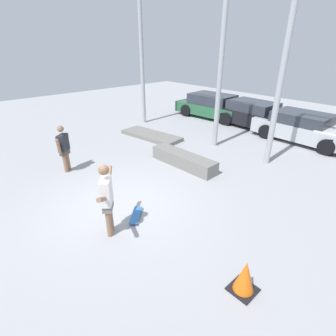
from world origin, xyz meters
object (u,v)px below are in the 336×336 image
Objects in this scene: grind_box at (184,160)px; bystander at (64,147)px; parked_car_green at (213,106)px; parked_car_silver at (303,128)px; parked_car_black at (254,115)px; manual_pad at (151,135)px; skateboarder at (107,197)px; traffic_cone at (245,277)px; skateboard at (136,215)px.

bystander is (-2.42, -3.26, 0.64)m from grind_box.
parked_car_silver is (5.33, -0.35, -0.03)m from parked_car_green.
grind_box is 6.05m from parked_car_silver.
parked_car_silver is (2.68, -0.37, -0.01)m from parked_car_black.
bystander is (0.83, -4.40, 0.80)m from manual_pad.
parked_car_green is at bearing 156.07° from skateboarder.
bystander reaches higher than traffic_cone.
bystander is at bearing -130.56° from skateboard.
bystander reaches higher than parked_car_silver.
skateboarder is 3.93m from bystander.
parked_car_black is 6.60× the size of traffic_cone.
skateboard is at bearing -66.34° from grind_box.
bystander is (-4.15, -9.04, 0.25)m from parked_car_silver.
parked_car_black is (-0.96, 6.16, 0.40)m from grind_box.
skateboard is at bearing -42.61° from manual_pad.
grind_box is at bearing 160.75° from skateboard.
manual_pad reaches higher than skateboard.
traffic_cone is at bearing -28.10° from manual_pad.
skateboard is at bearing -177.41° from traffic_cone.
parked_car_black reaches higher than traffic_cone.
parked_car_silver reaches higher than manual_pad.
skateboarder reaches higher than bystander.
grind_box is (-1.46, 3.89, -0.74)m from skateboarder.
skateboarder reaches higher than parked_car_black.
skateboarder is 2.66× the size of traffic_cone.
parked_car_green is 2.64m from parked_car_black.
parked_car_green is 1.08× the size of parked_car_silver.
manual_pad is 4.58× the size of traffic_cone.
traffic_cone reaches higher than skateboard.
bystander is at bearing -95.76° from parked_car_black.
parked_car_silver is 6.48× the size of traffic_cone.
manual_pad is at bearing -111.45° from parked_car_black.
skateboard is 0.15× the size of parked_car_green.
skateboarder is 0.41× the size of parked_car_silver.
skateboard is 8.91m from parked_car_silver.
parked_car_green is at bearing 165.34° from skateboard.
parked_car_green is at bearing 131.45° from traffic_cone.
traffic_cone reaches higher than grind_box.
parked_car_black is at bearing 98.84° from grind_box.
parked_car_black reaches higher than grind_box.
skateboarder is at bearing -46.91° from manual_pad.
grind_box is at bearing -19.28° from manual_pad.
grind_box is at bearing -105.17° from parked_car_silver.
skateboard is 0.43× the size of bystander.
skateboard is 9.56m from parked_car_black.
skateboarder reaches higher than parked_car_green.
skateboarder reaches higher than manual_pad.
parked_car_silver is at bearing 107.19° from traffic_cone.
skateboarder is 11.24m from parked_car_green.
skateboard is 0.16× the size of parked_car_black.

